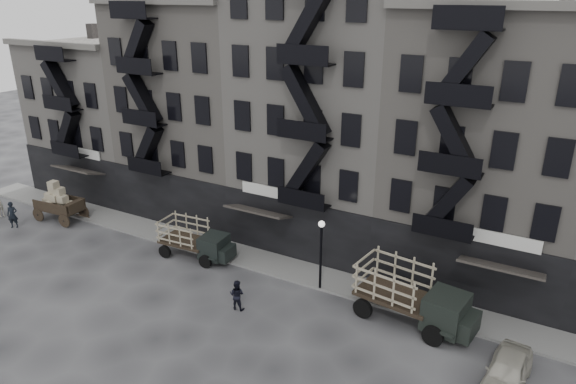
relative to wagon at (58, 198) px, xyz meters
The scene contains 13 objects.
ground 18.15m from the wagon, ahead, with size 140.00×140.00×0.00m, color #38383A.
sidewalk 18.13m from the wagon, ahead, with size 55.00×2.50×0.15m, color slate.
building_west 9.20m from the wagon, 104.45° to the left, with size 10.00×11.35×13.20m.
building_midwest 12.61m from the wagon, 44.70° to the left, with size 10.00×11.35×16.20m.
building_center 20.76m from the wagon, 23.69° to the left, with size 10.00×11.35×18.20m.
building_mideast 29.63m from the wagon, 15.74° to the left, with size 10.00×11.35×16.20m.
lamp_post 21.00m from the wagon, ahead, with size 0.36×0.36×4.28m.
wagon is the anchor object (origin of this frame).
stake_truck_west 12.37m from the wagon, ahead, with size 4.97×2.31×2.43m.
stake_truck_east 26.26m from the wagon, ahead, with size 6.27×3.17×3.03m.
car_east 31.29m from the wagon, ahead, with size 1.61×3.99×1.36m, color #B6B2A3.
pedestrian_west 3.16m from the wagon, 123.59° to the right, with size 0.71×0.46×1.93m, color black.
pedestrian_mid 18.23m from the wagon, ahead, with size 0.82×0.64×1.70m, color black.
Camera 1 is at (13.61, -20.09, 15.76)m, focal length 32.00 mm.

